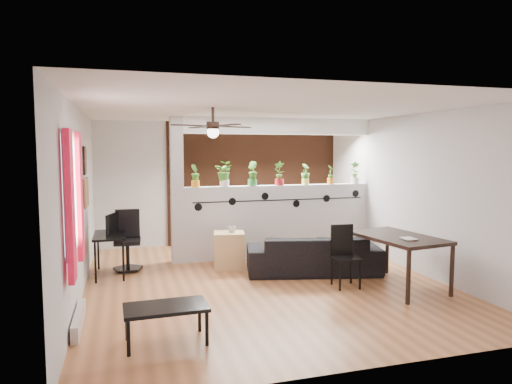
% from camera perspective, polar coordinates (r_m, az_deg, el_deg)
% --- Properties ---
extents(room_shell, '(6.30, 7.10, 2.90)m').
position_cam_1_polar(room_shell, '(6.92, 0.73, -0.62)').
color(room_shell, '#9C5D33').
rests_on(room_shell, ground).
extents(partition_wall, '(3.60, 0.18, 1.35)m').
position_cam_1_polar(partition_wall, '(8.66, 2.91, -3.60)').
color(partition_wall, '#BCBCC1').
rests_on(partition_wall, ground).
extents(ceiling_header, '(3.60, 0.18, 0.30)m').
position_cam_1_polar(ceiling_header, '(8.57, 2.96, 8.21)').
color(ceiling_header, white).
rests_on(ceiling_header, room_shell).
extents(pier_column, '(0.22, 0.20, 2.60)m').
position_cam_1_polar(pier_column, '(8.17, -9.84, 0.21)').
color(pier_column, '#BCBCC1').
rests_on(pier_column, ground).
extents(brick_panel, '(3.90, 0.05, 2.60)m').
position_cam_1_polar(brick_panel, '(9.98, 0.17, 1.20)').
color(brick_panel, '#9A4F2C').
rests_on(brick_panel, ground).
extents(vine_decal, '(3.31, 0.01, 0.30)m').
position_cam_1_polar(vine_decal, '(8.52, 3.13, -1.00)').
color(vine_decal, black).
rests_on(vine_decal, partition_wall).
extents(window_assembly, '(0.09, 1.30, 1.55)m').
position_cam_1_polar(window_assembly, '(5.44, -21.96, -0.42)').
color(window_assembly, white).
rests_on(window_assembly, room_shell).
extents(baseboard_heater, '(0.08, 1.00, 0.18)m').
position_cam_1_polar(baseboard_heater, '(5.75, -21.29, -14.64)').
color(baseboard_heater, silver).
rests_on(baseboard_heater, ground).
extents(corkboard, '(0.03, 0.60, 0.45)m').
position_cam_1_polar(corkboard, '(7.59, -20.44, -0.06)').
color(corkboard, '#926A46').
rests_on(corkboard, room_shell).
extents(framed_art, '(0.03, 0.34, 0.44)m').
position_cam_1_polar(framed_art, '(7.51, -20.61, 3.71)').
color(framed_art, '#8C7259').
rests_on(framed_art, room_shell).
extents(ceiling_fan, '(1.19, 1.19, 0.43)m').
position_cam_1_polar(ceiling_fan, '(6.41, -5.40, 7.96)').
color(ceiling_fan, black).
rests_on(ceiling_fan, room_shell).
extents(potted_plant_0, '(0.18, 0.22, 0.41)m').
position_cam_1_polar(potted_plant_0, '(8.19, -7.58, 2.14)').
color(potted_plant_0, orange).
rests_on(potted_plant_0, partition_wall).
extents(potted_plant_1, '(0.30, 0.29, 0.46)m').
position_cam_1_polar(potted_plant_1, '(8.28, -3.97, 2.38)').
color(potted_plant_1, silver).
rests_on(potted_plant_1, partition_wall).
extents(potted_plant_2, '(0.24, 0.28, 0.45)m').
position_cam_1_polar(potted_plant_2, '(8.41, -0.46, 2.41)').
color(potted_plant_2, '#2D7E36').
rests_on(potted_plant_2, partition_wall).
extents(potted_plant_3, '(0.25, 0.20, 0.46)m').
position_cam_1_polar(potted_plant_3, '(8.57, 2.93, 2.47)').
color(potted_plant_3, red).
rests_on(potted_plant_3, partition_wall).
extents(potted_plant_4, '(0.25, 0.25, 0.40)m').
position_cam_1_polar(potted_plant_4, '(8.76, 6.19, 2.30)').
color(potted_plant_4, '#E4E450').
rests_on(potted_plant_4, partition_wall).
extents(potted_plant_5, '(0.17, 0.20, 0.37)m').
position_cam_1_polar(potted_plant_5, '(8.97, 9.31, 2.25)').
color(potted_plant_5, orange).
rests_on(potted_plant_5, partition_wall).
extents(potted_plant_6, '(0.28, 0.26, 0.44)m').
position_cam_1_polar(potted_plant_6, '(9.21, 12.28, 2.49)').
color(potted_plant_6, silver).
rests_on(potted_plant_6, partition_wall).
extents(sofa, '(2.17, 1.24, 0.60)m').
position_cam_1_polar(sofa, '(7.60, 7.14, -7.78)').
color(sofa, black).
rests_on(sofa, ground).
extents(cube_shelf, '(0.58, 0.54, 0.62)m').
position_cam_1_polar(cube_shelf, '(7.83, -3.38, -7.29)').
color(cube_shelf, tan).
rests_on(cube_shelf, ground).
extents(cup, '(0.16, 0.16, 0.10)m').
position_cam_1_polar(cup, '(7.77, -3.03, -4.66)').
color(cup, gray).
rests_on(cup, cube_shelf).
extents(computer_desk, '(0.49, 0.93, 0.67)m').
position_cam_1_polar(computer_desk, '(7.70, -17.82, -5.49)').
color(computer_desk, black).
rests_on(computer_desk, ground).
extents(monitor, '(0.31, 0.15, 0.17)m').
position_cam_1_polar(monitor, '(7.83, -17.83, -4.20)').
color(monitor, black).
rests_on(monitor, computer_desk).
extents(office_chair, '(0.52, 0.52, 0.99)m').
position_cam_1_polar(office_chair, '(7.96, -15.74, -6.31)').
color(office_chair, black).
rests_on(office_chair, ground).
extents(dining_table, '(1.04, 1.51, 0.77)m').
position_cam_1_polar(dining_table, '(7.01, 17.23, -5.88)').
color(dining_table, black).
rests_on(dining_table, ground).
extents(book, '(0.18, 0.24, 0.02)m').
position_cam_1_polar(book, '(6.69, 17.95, -5.62)').
color(book, gray).
rests_on(book, dining_table).
extents(folding_chair, '(0.39, 0.39, 0.91)m').
position_cam_1_polar(folding_chair, '(6.92, 10.92, -7.13)').
color(folding_chair, black).
rests_on(folding_chair, ground).
extents(coffee_table, '(0.87, 0.50, 0.40)m').
position_cam_1_polar(coffee_table, '(4.98, -11.19, -14.23)').
color(coffee_table, black).
rests_on(coffee_table, ground).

